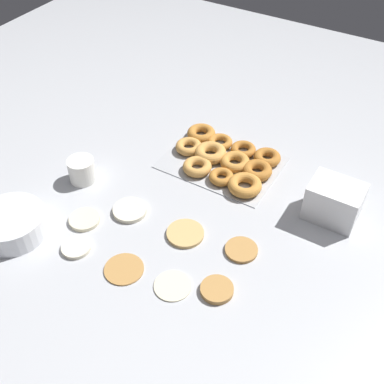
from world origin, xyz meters
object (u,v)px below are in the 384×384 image
object	(u,v)px
pancake_5	(217,290)
container_stack	(334,201)
pancake_1	(124,269)
pancake_4	(130,210)
pancake_7	(76,247)
pancake_6	(85,220)
batter_bowl	(12,224)
pancake_3	(241,250)
donut_tray	(225,159)
pancake_0	(185,234)
paper_cup	(82,170)
pancake_2	(173,285)

from	to	relation	value
pancake_5	container_stack	world-z (taller)	container_stack
pancake_1	pancake_4	bearing A→B (deg)	-58.05
pancake_7	container_stack	xyz separation A→B (m)	(-0.58, -0.50, 0.05)
pancake_6	batter_bowl	world-z (taller)	batter_bowl
pancake_3	pancake_7	xyz separation A→B (m)	(0.41, 0.23, 0.00)
pancake_5	batter_bowl	size ratio (longest dim) A/B	0.45
pancake_4	pancake_3	bearing A→B (deg)	-174.40
pancake_7	donut_tray	distance (m)	0.58
pancake_7	donut_tray	bearing A→B (deg)	-108.57
donut_tray	pancake_7	bearing A→B (deg)	71.43
pancake_0	pancake_4	world-z (taller)	pancake_4
pancake_5	pancake_6	size ratio (longest dim) A/B	0.95
pancake_3	pancake_5	xyz separation A→B (m)	(-0.01, 0.16, 0.00)
pancake_4	pancake_5	size ratio (longest dim) A/B	1.18
pancake_0	pancake_7	xyz separation A→B (m)	(0.24, 0.20, 0.00)
batter_bowl	container_stack	distance (m)	0.95
pancake_1	paper_cup	size ratio (longest dim) A/B	1.26
pancake_1	paper_cup	bearing A→B (deg)	-34.42
pancake_3	container_stack	size ratio (longest dim) A/B	0.61
batter_bowl	pancake_1	bearing A→B (deg)	-171.43
pancake_3	pancake_5	world-z (taller)	pancake_5
pancake_0	container_stack	bearing A→B (deg)	-139.11
pancake_5	pancake_7	distance (m)	0.42
pancake_0	pancake_7	distance (m)	0.32
batter_bowl	paper_cup	xyz separation A→B (m)	(-0.02, -0.29, 0.00)
pancake_1	batter_bowl	xyz separation A→B (m)	(0.36, 0.05, 0.03)
pancake_6	donut_tray	size ratio (longest dim) A/B	0.24
pancake_2	donut_tray	size ratio (longest dim) A/B	0.26
pancake_1	donut_tray	xyz separation A→B (m)	(-0.02, -0.54, 0.01)
container_stack	pancake_1	bearing A→B (deg)	49.53
pancake_1	pancake_7	bearing A→B (deg)	3.36
pancake_2	pancake_7	size ratio (longest dim) A/B	1.20
pancake_4	batter_bowl	distance (m)	0.34
pancake_1	pancake_5	distance (m)	0.26
pancake_3	pancake_6	world-z (taller)	pancake_6
pancake_0	batter_bowl	world-z (taller)	batter_bowl
pancake_3	batter_bowl	xyz separation A→B (m)	(0.61, 0.28, 0.03)
pancake_0	pancake_2	bearing A→B (deg)	110.99
batter_bowl	pancake_6	bearing A→B (deg)	-136.37
pancake_3	donut_tray	size ratio (longest dim) A/B	0.24
pancake_4	batter_bowl	bearing A→B (deg)	44.99
pancake_0	pancake_1	distance (m)	0.21
pancake_4	paper_cup	xyz separation A→B (m)	(0.22, -0.04, 0.03)
pancake_0	batter_bowl	bearing A→B (deg)	29.66
pancake_2	container_stack	xyz separation A→B (m)	(-0.27, -0.47, 0.06)
pancake_3	container_stack	xyz separation A→B (m)	(-0.17, -0.27, 0.06)
paper_cup	pancake_5	bearing A→B (deg)	164.51
pancake_4	pancake_7	size ratio (longest dim) A/B	1.24
pancake_6	container_stack	size ratio (longest dim) A/B	0.60
pancake_0	pancake_5	world-z (taller)	pancake_5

